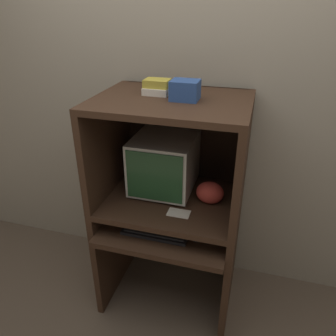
{
  "coord_description": "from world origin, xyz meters",
  "views": [
    {
      "loc": [
        0.47,
        -1.37,
        1.94
      ],
      "look_at": [
        -0.02,
        0.33,
        1.02
      ],
      "focal_mm": 35.0,
      "sensor_mm": 36.0,
      "label": 1
    }
  ],
  "objects_px": {
    "mouse": "(197,239)",
    "book_stack": "(157,87)",
    "keyboard": "(156,231)",
    "snack_bag": "(210,193)",
    "storage_box": "(185,90)",
    "crt_monitor": "(164,163)"
  },
  "relations": [
    {
      "from": "book_stack",
      "to": "storage_box",
      "type": "xyz_separation_m",
      "value": [
        0.18,
        -0.07,
        0.01
      ]
    },
    {
      "from": "snack_bag",
      "to": "book_stack",
      "type": "height_order",
      "value": "book_stack"
    },
    {
      "from": "keyboard",
      "to": "snack_bag",
      "type": "xyz_separation_m",
      "value": [
        0.28,
        0.21,
        0.2
      ]
    },
    {
      "from": "crt_monitor",
      "to": "keyboard",
      "type": "distance_m",
      "value": 0.44
    },
    {
      "from": "keyboard",
      "to": "mouse",
      "type": "bearing_deg",
      "value": -1.56
    },
    {
      "from": "book_stack",
      "to": "storage_box",
      "type": "relative_size",
      "value": 0.97
    },
    {
      "from": "crt_monitor",
      "to": "keyboard",
      "type": "relative_size",
      "value": 1.07
    },
    {
      "from": "mouse",
      "to": "book_stack",
      "type": "bearing_deg",
      "value": 139.58
    },
    {
      "from": "keyboard",
      "to": "book_stack",
      "type": "relative_size",
      "value": 2.77
    },
    {
      "from": "crt_monitor",
      "to": "storage_box",
      "type": "bearing_deg",
      "value": -35.62
    },
    {
      "from": "mouse",
      "to": "snack_bag",
      "type": "height_order",
      "value": "snack_bag"
    },
    {
      "from": "crt_monitor",
      "to": "mouse",
      "type": "relative_size",
      "value": 6.49
    },
    {
      "from": "keyboard",
      "to": "book_stack",
      "type": "distance_m",
      "value": 0.85
    },
    {
      "from": "mouse",
      "to": "snack_bag",
      "type": "bearing_deg",
      "value": 81.89
    },
    {
      "from": "crt_monitor",
      "to": "snack_bag",
      "type": "height_order",
      "value": "crt_monitor"
    },
    {
      "from": "mouse",
      "to": "book_stack",
      "type": "relative_size",
      "value": 0.46
    },
    {
      "from": "mouse",
      "to": "crt_monitor",
      "type": "bearing_deg",
      "value": 133.38
    },
    {
      "from": "keyboard",
      "to": "storage_box",
      "type": "height_order",
      "value": "storage_box"
    },
    {
      "from": "keyboard",
      "to": "book_stack",
      "type": "height_order",
      "value": "book_stack"
    },
    {
      "from": "mouse",
      "to": "storage_box",
      "type": "xyz_separation_m",
      "value": [
        -0.14,
        0.2,
        0.82
      ]
    },
    {
      "from": "snack_bag",
      "to": "storage_box",
      "type": "height_order",
      "value": "storage_box"
    },
    {
      "from": "snack_bag",
      "to": "book_stack",
      "type": "relative_size",
      "value": 1.17
    }
  ]
}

